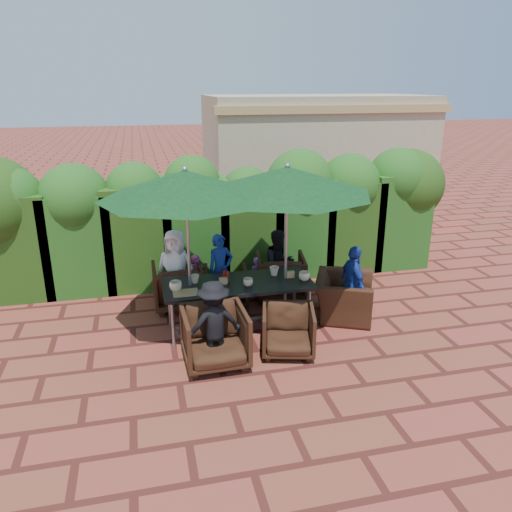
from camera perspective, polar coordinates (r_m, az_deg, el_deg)
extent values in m
plane|color=maroon|center=(7.50, -0.91, -8.72)|extent=(80.00, 80.00, 0.00)
cube|color=black|center=(7.31, -2.08, -3.22)|extent=(2.17, 0.90, 0.05)
cube|color=gray|center=(7.56, -2.02, -7.47)|extent=(1.97, 0.05, 0.05)
cylinder|color=gray|center=(7.04, -9.45, -7.77)|extent=(0.05, 0.05, 0.70)
cylinder|color=gray|center=(7.67, -9.84, -5.44)|extent=(0.05, 0.05, 0.70)
cylinder|color=gray|center=(7.39, 6.07, -6.23)|extent=(0.05, 0.05, 0.70)
cylinder|color=gray|center=(7.99, 4.43, -4.15)|extent=(0.05, 0.05, 0.70)
cylinder|color=gray|center=(7.56, -7.29, -8.51)|extent=(0.44, 0.44, 0.03)
cylinder|color=gray|center=(7.09, -7.69, 0.00)|extent=(0.04, 0.04, 2.40)
cone|color=black|center=(6.83, -8.07, 8.12)|extent=(2.40, 2.40, 0.38)
sphere|color=gray|center=(6.79, -8.15, 9.78)|extent=(0.08, 0.08, 0.08)
cylinder|color=gray|center=(7.78, 3.27, -7.54)|extent=(0.44, 0.44, 0.03)
cylinder|color=gray|center=(7.32, 3.44, 0.78)|extent=(0.04, 0.04, 2.40)
cone|color=black|center=(7.07, 3.60, 8.65)|extent=(2.46, 2.46, 0.38)
sphere|color=gray|center=(7.04, 3.64, 10.25)|extent=(0.08, 0.08, 0.08)
imported|color=black|center=(8.26, -8.92, -3.13)|extent=(0.80, 0.75, 0.81)
imported|color=black|center=(8.27, -3.45, -3.26)|extent=(0.77, 0.73, 0.71)
imported|color=black|center=(8.54, 2.82, -2.09)|extent=(0.93, 0.89, 0.83)
imported|color=black|center=(6.57, -4.71, -8.93)|extent=(0.84, 0.79, 0.84)
imported|color=black|center=(6.84, 3.70, -8.28)|extent=(0.84, 0.81, 0.72)
imported|color=black|center=(7.95, 10.03, -3.85)|extent=(1.01, 1.18, 0.87)
imported|color=white|center=(8.14, -9.14, -1.55)|extent=(0.75, 0.61, 1.32)
imported|color=navy|center=(8.23, -4.07, -1.57)|extent=(0.51, 0.45, 1.20)
imported|color=black|center=(8.42, 2.64, -1.01)|extent=(0.66, 0.52, 1.21)
imported|color=black|center=(6.50, -4.84, -7.69)|extent=(0.78, 0.45, 1.15)
imported|color=navy|center=(7.81, 11.02, -3.10)|extent=(0.39, 0.72, 1.19)
imported|color=#DA4D9E|center=(8.37, -6.73, -2.62)|extent=(0.35, 0.31, 0.84)
imported|color=#964EAA|center=(8.50, 0.17, -2.53)|extent=(0.28, 0.24, 0.73)
imported|color=green|center=(11.38, 3.56, 6.02)|extent=(1.78, 1.48, 1.85)
imported|color=#DA4D9E|center=(11.65, 5.04, 6.35)|extent=(1.06, 0.93, 1.88)
imported|color=gray|center=(11.93, 10.26, 6.42)|extent=(1.14, 1.30, 1.87)
imported|color=beige|center=(7.07, -9.17, -3.41)|extent=(0.18, 0.18, 0.14)
imported|color=beige|center=(7.31, -7.00, -2.62)|extent=(0.13, 0.13, 0.12)
imported|color=beige|center=(7.15, -0.93, -3.00)|extent=(0.14, 0.14, 0.11)
imported|color=beige|center=(7.54, 2.09, -1.74)|extent=(0.15, 0.15, 0.14)
imported|color=beige|center=(7.38, 5.55, -2.31)|extent=(0.17, 0.17, 0.13)
cylinder|color=#B20C0A|center=(7.31, -3.62, -2.31)|extent=(0.04, 0.04, 0.17)
cylinder|color=#4C230C|center=(7.28, -3.23, -2.40)|extent=(0.04, 0.04, 0.17)
cube|color=#A78351|center=(6.99, -8.05, -4.18)|extent=(0.35, 0.25, 0.02)
cube|color=tan|center=(7.24, -3.77, -2.84)|extent=(0.12, 0.06, 0.10)
cube|color=tan|center=(7.47, 3.93, -2.11)|extent=(0.12, 0.06, 0.10)
cube|color=#19380F|center=(9.39, -25.57, 1.13)|extent=(1.15, 0.95, 1.80)
sphere|color=#19380F|center=(9.20, -26.28, 5.88)|extent=(1.08, 1.08, 1.08)
cube|color=#19380F|center=(9.23, -19.50, 1.47)|extent=(1.15, 0.95, 1.75)
sphere|color=#19380F|center=(9.04, -20.04, 6.16)|extent=(1.20, 1.20, 1.20)
cube|color=#19380F|center=(9.15, -13.32, 2.23)|extent=(1.15, 0.95, 1.85)
sphere|color=#19380F|center=(8.95, -13.72, 7.28)|extent=(0.99, 0.99, 0.99)
cube|color=#19380F|center=(9.18, -7.09, 2.93)|extent=(1.15, 0.95, 1.93)
sphere|color=#19380F|center=(8.98, -7.32, 8.24)|extent=(1.00, 1.00, 1.00)
cube|color=#19380F|center=(9.37, -0.97, 2.65)|extent=(1.15, 0.95, 1.69)
sphere|color=#19380F|center=(9.18, -1.00, 7.10)|extent=(0.99, 0.99, 0.99)
cube|color=#19380F|center=(9.60, 4.88, 3.47)|extent=(1.15, 0.95, 1.85)
sphere|color=#19380F|center=(9.41, 5.02, 8.30)|extent=(1.26, 1.26, 1.26)
cube|color=#19380F|center=(9.96, 10.36, 3.55)|extent=(1.15, 0.95, 1.76)
sphere|color=#19380F|center=(9.78, 10.63, 7.95)|extent=(1.20, 1.20, 1.20)
cube|color=#19380F|center=(10.38, 15.47, 4.09)|extent=(1.15, 0.95, 1.86)
sphere|color=#19380F|center=(10.20, 15.88, 8.60)|extent=(1.16, 1.16, 1.16)
sphere|color=#19380F|center=(10.47, 16.99, 7.83)|extent=(1.40, 1.40, 1.40)
cube|color=tan|center=(14.47, 6.81, 11.45)|extent=(6.00, 3.00, 3.20)
cube|color=tan|center=(13.00, 9.29, 16.24)|extent=(6.20, 0.25, 0.20)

